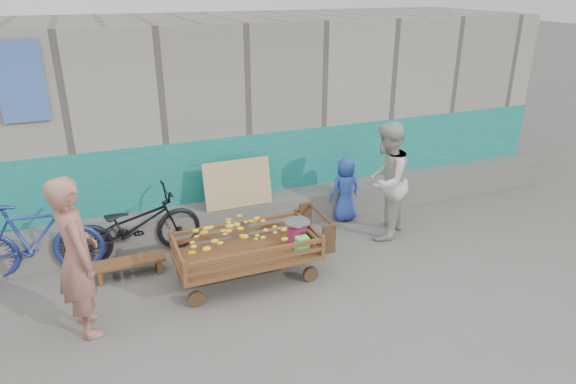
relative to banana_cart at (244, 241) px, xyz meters
name	(u,v)px	position (x,y,z in m)	size (l,w,h in m)	color
ground	(272,320)	(0.03, -0.91, -0.56)	(80.00, 80.00, 0.00)	#5B5A54
building_wall	(188,113)	(0.03, 3.14, 0.91)	(12.00, 3.50, 3.00)	gray
banana_cart	(244,241)	(0.00, 0.00, 0.00)	(1.93, 0.88, 0.82)	#532A1A
bench	(129,264)	(-1.35, 0.66, -0.39)	(0.91, 0.27, 0.23)	#532A1A
vendor_man	(77,257)	(-1.89, -0.30, 0.34)	(0.65, 0.43, 1.79)	#9B6152
woman	(386,181)	(2.28, 0.43, 0.31)	(0.85, 0.66, 1.74)	#B7B8B2
child	(345,190)	(2.02, 1.14, -0.04)	(0.50, 0.33, 1.03)	#2A48B5
bicycle_dark	(134,226)	(-1.20, 1.14, -0.08)	(0.63, 1.81, 0.95)	black
bicycle_blue	(34,240)	(-2.42, 1.14, -0.05)	(0.47, 1.67, 1.01)	navy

